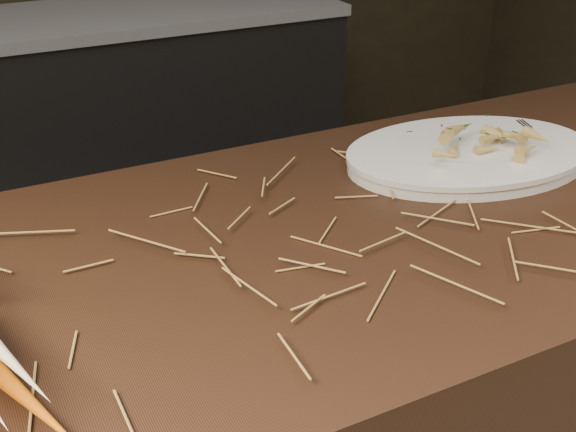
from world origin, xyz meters
TOP-DOWN VIEW (x-y plane):
  - back_counter at (0.30, 2.18)m, footprint 1.82×0.62m
  - straw_bedding at (0.00, 0.30)m, footprint 1.40×0.60m
  - serving_platter at (0.54, 0.40)m, footprint 0.48×0.35m
  - roasted_veg_heap at (0.54, 0.40)m, footprint 0.24×0.19m
  - serving_fork at (0.70, 0.36)m, footprint 0.06×0.16m

SIDE VIEW (x-z plane):
  - back_counter at x=0.30m, z-range 0.00..0.84m
  - straw_bedding at x=0.00m, z-range 0.90..0.92m
  - serving_platter at x=0.54m, z-range 0.90..0.92m
  - serving_fork at x=0.70m, z-range 0.92..0.93m
  - roasted_veg_heap at x=0.54m, z-range 0.92..0.97m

